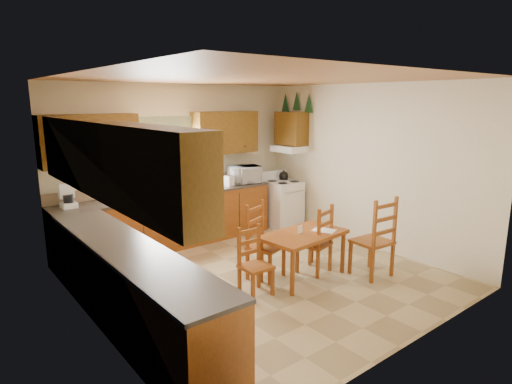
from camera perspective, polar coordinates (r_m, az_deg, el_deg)
floor at (r=6.11m, az=0.66°, el=-11.25°), size 4.50×4.50×0.00m
ceiling at (r=5.62m, az=0.73°, el=14.92°), size 4.50×4.50×0.00m
wall_left at (r=4.66m, az=-21.29°, el=-2.08°), size 4.50×4.50×0.00m
wall_right at (r=7.33m, az=14.50°, el=3.30°), size 4.50×4.50×0.00m
wall_back at (r=7.57m, az=-10.15°, el=3.77°), size 4.50×4.50×0.00m
wall_front at (r=4.26m, az=20.22°, el=-3.30°), size 4.50×4.50×0.00m
lower_cab_back at (r=7.33m, az=-11.34°, el=-3.84°), size 3.75×0.60×0.88m
lower_cab_left at (r=4.91m, az=-16.51°, el=-12.27°), size 0.60×3.60×0.88m
counter_back at (r=7.22m, az=-11.49°, el=-0.32°), size 3.75×0.63×0.04m
counter_left at (r=4.74m, az=-16.84°, el=-7.20°), size 0.63×3.60×0.04m
backsplash at (r=7.45m, az=-12.55°, el=0.88°), size 3.75×0.01×0.18m
upper_cab_back_left at (r=6.76m, az=-21.29°, el=6.46°), size 1.41×0.33×0.75m
upper_cab_back_right at (r=7.82m, az=-4.09°, el=7.92°), size 1.25×0.33×0.75m
upper_cab_left at (r=4.48m, az=-19.19°, el=4.11°), size 0.33×3.60×0.75m
upper_cab_stove at (r=8.24m, az=4.72°, el=8.44°), size 0.33×0.62×0.62m
range_hood at (r=8.24m, az=4.42°, el=5.79°), size 0.44×0.62×0.12m
window_frame at (r=7.38m, az=-12.15°, el=5.05°), size 1.13×0.02×1.18m
window_pane at (r=7.37m, az=-12.13°, el=5.04°), size 1.05×0.01×1.10m
window_valance at (r=7.31m, az=-12.22°, el=8.92°), size 1.19×0.01×0.24m
sink_basin at (r=7.24m, az=-10.98°, el=0.06°), size 0.75×0.45×0.04m
pine_decal_a at (r=8.08m, az=7.05°, el=11.72°), size 0.22×0.22×0.36m
pine_decal_b at (r=8.31m, az=5.45°, el=12.05°), size 0.22×0.22×0.36m
pine_decal_c at (r=8.55m, az=3.93°, el=11.81°), size 0.22×0.22×0.36m
stove at (r=8.32m, az=3.59°, el=-1.69°), size 0.64×0.65×0.88m
coffeemaker at (r=6.66m, az=-23.79°, el=-0.53°), size 0.20×0.24×0.33m
paper_towel at (r=7.50m, az=-7.36°, el=1.48°), size 0.14×0.14×0.26m
toaster at (r=7.70m, az=-3.53°, el=1.54°), size 0.26×0.21×0.19m
microwave at (r=7.94m, az=-1.56°, el=2.36°), size 0.60×0.50×0.32m
dining_table at (r=6.03m, az=6.30°, el=-8.38°), size 1.25×0.79×0.64m
chair_near_left at (r=6.18m, az=7.79°, el=-6.24°), size 0.49×0.48×0.98m
chair_near_right at (r=6.21m, az=15.26°, el=-5.73°), size 0.51×0.49×1.14m
chair_far_left at (r=5.44m, az=-0.01°, el=-9.33°), size 0.38×0.36×0.87m
chair_far_right at (r=5.92m, az=1.33°, el=-6.65°), size 0.55×0.54×1.05m
table_paper at (r=6.09m, az=9.06°, el=-5.05°), size 0.33×0.37×0.00m
table_card at (r=5.89m, az=5.91°, el=-5.00°), size 0.08×0.03×0.11m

